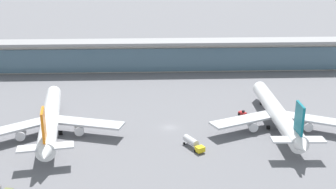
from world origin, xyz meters
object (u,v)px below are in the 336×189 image
service_truck_mid_apron_yellow (193,143)px  service_truck_near_nose_red (243,113)px  airliner_left_stand (50,119)px  airliner_centre_stand (277,113)px

service_truck_mid_apron_yellow → service_truck_near_nose_red: bearing=50.9°
service_truck_near_nose_red → airliner_left_stand: bearing=-168.9°
airliner_left_stand → service_truck_near_nose_red: (64.26, 12.58, -4.16)m
airliner_centre_stand → service_truck_mid_apron_yellow: airliner_centre_stand is taller
airliner_left_stand → service_truck_near_nose_red: bearing=11.1°
airliner_left_stand → service_truck_mid_apron_yellow: bearing=-15.6°
airliner_centre_stand → service_truck_near_nose_red: airliner_centre_stand is taller
airliner_centre_stand → service_truck_near_nose_red: (-8.87, 10.75, -4.16)m
service_truck_near_nose_red → service_truck_mid_apron_yellow: (-20.22, -24.85, 0.83)m
airliner_left_stand → service_truck_near_nose_red: size_ratio=18.18×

